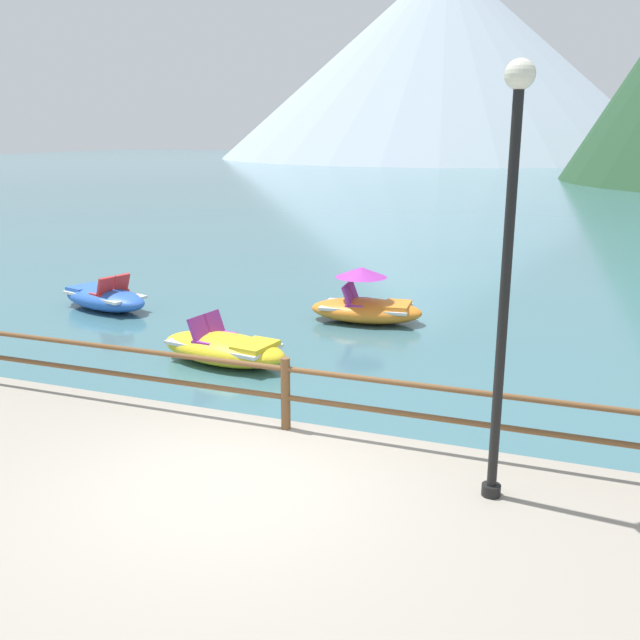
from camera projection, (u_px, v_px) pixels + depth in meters
name	position (u px, v px, depth m)	size (l,w,h in m)	color
ground_plane	(529.00, 199.00, 43.93)	(200.00, 200.00, 0.00)	#3D6B75
promenade_dock	(104.00, 628.00, 5.70)	(28.00, 8.00, 0.40)	gray
dock_railing	(285.00, 386.00, 8.89)	(23.92, 0.12, 0.95)	brown
lamp_post	(508.00, 250.00, 6.71)	(0.28, 0.28, 4.32)	black
pedal_boat_0	(224.00, 348.00, 12.79)	(2.72, 1.54, 0.87)	yellow
pedal_boat_1	(366.00, 305.00, 15.55)	(2.58, 1.41, 1.23)	orange
pedal_boat_3	(104.00, 297.00, 16.70)	(2.80, 1.81, 0.86)	blue
distant_peak	(443.00, 59.00, 111.60)	(70.83, 70.83, 30.33)	#9EADBC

